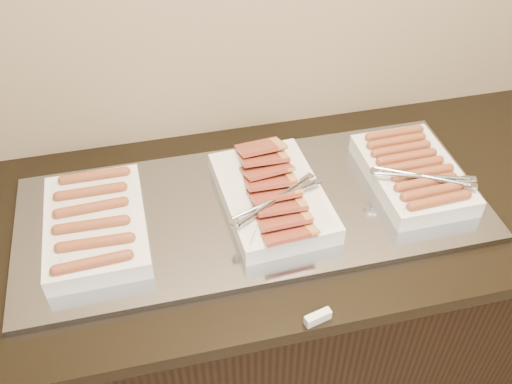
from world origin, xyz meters
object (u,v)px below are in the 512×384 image
dish_left (96,224)px  dish_right (413,172)px  counter (263,311)px  warming_tray (253,209)px  dish_center (272,195)px

dish_left → dish_right: size_ratio=1.04×
counter → warming_tray: size_ratio=1.72×
dish_center → counter: bearing=165.9°
counter → dish_left: (-0.42, 0.00, 0.50)m
warming_tray → dish_left: bearing=180.0°
dish_left → dish_center: 0.44m
counter → dish_right: 0.65m
counter → dish_right: (0.41, -0.00, 0.50)m
dish_left → dish_right: (0.83, -0.00, 0.00)m
dish_left → dish_right: 0.83m
dish_center → dish_right: (0.39, -0.00, 0.00)m
warming_tray → dish_right: 0.44m
warming_tray → dish_right: bearing=-0.5°
warming_tray → dish_center: size_ratio=3.00×
dish_left → warming_tray: bearing=-0.7°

